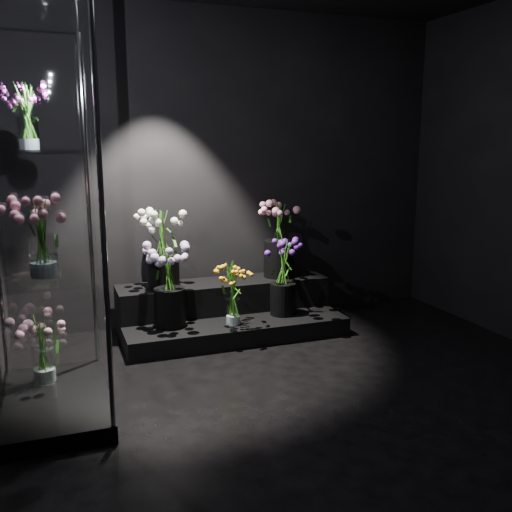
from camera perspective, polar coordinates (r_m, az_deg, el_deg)
floor at (r=3.80m, az=7.56°, el=-14.45°), size 4.00×4.00×0.00m
wall_back at (r=5.28m, az=-2.20°, el=8.68°), size 4.00×0.00×4.00m
display_riser at (r=5.07m, az=-2.84°, el=-5.52°), size 1.89×0.84×0.42m
display_case at (r=3.55m, az=-20.59°, el=2.86°), size 0.64×1.06×2.34m
bouquet_orange_bells at (r=4.69m, az=-2.32°, el=-3.66°), size 0.31×0.31×0.52m
bouquet_lilac at (r=4.67m, az=-8.70°, el=-2.32°), size 0.44×0.44×0.70m
bouquet_purple at (r=4.94m, az=2.72°, el=-1.62°), size 0.41×0.41×0.67m
bouquet_cream_roses at (r=4.88m, az=-9.35°, el=1.14°), size 0.40×0.40×0.66m
bouquet_pink_roses at (r=5.22m, az=2.31°, el=2.04°), size 0.46×0.46×0.68m
bouquet_case_pink at (r=3.35m, az=-20.62°, el=1.79°), size 0.29×0.29×0.43m
bouquet_case_magenta at (r=3.68m, az=-21.91°, el=12.88°), size 0.22×0.22×0.38m
bouquet_case_base_pink at (r=3.97m, az=-20.55°, el=-8.50°), size 0.45×0.45×0.45m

